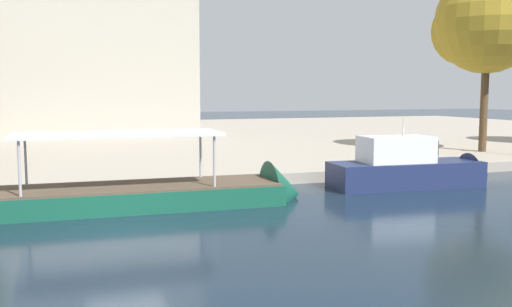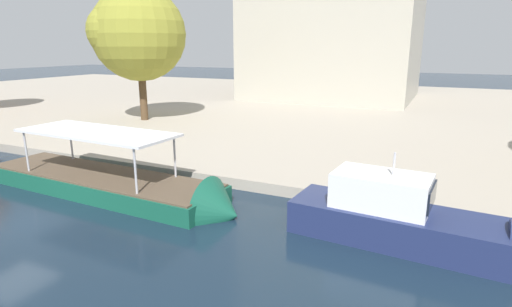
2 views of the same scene
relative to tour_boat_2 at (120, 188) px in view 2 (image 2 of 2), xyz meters
name	(u,v)px [view 2 (image 2 of 2)]	position (x,y,z in m)	size (l,w,h in m)	color
ground_plane	(8,226)	(-1.54, -4.56, -0.33)	(220.00, 220.00, 0.00)	#142333
dock_promenade	(301,106)	(-1.54, 30.54, -0.05)	(120.00, 55.00, 0.56)	#A39989
tour_boat_2	(120,188)	(0.00, 0.00, 0.00)	(14.08, 3.75, 4.25)	#14513D
motor_yacht_3	(409,226)	(12.85, 0.47, 0.37)	(8.53, 2.98, 4.04)	navy
tree_4	(137,35)	(-10.73, 14.46, 7.41)	(7.82, 7.82, 11.18)	#4C3823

